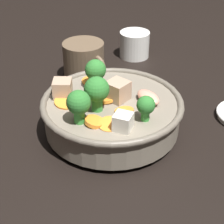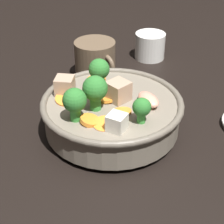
# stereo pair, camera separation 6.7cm
# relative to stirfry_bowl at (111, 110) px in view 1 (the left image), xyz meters

# --- Properties ---
(ground_plane) EXTENTS (3.00, 3.00, 0.00)m
(ground_plane) POSITION_rel_stirfry_bowl_xyz_m (0.00, 0.00, -0.05)
(ground_plane) COLOR black
(stirfry_bowl) EXTENTS (0.25, 0.25, 0.12)m
(stirfry_bowl) POSITION_rel_stirfry_bowl_xyz_m (0.00, 0.00, 0.00)
(stirfry_bowl) COLOR slate
(stirfry_bowl) RESTS_ON ground_plane
(tea_cup) EXTENTS (0.07, 0.07, 0.06)m
(tea_cup) POSITION_rel_stirfry_bowl_xyz_m (-0.19, 0.27, -0.01)
(tea_cup) COLOR white
(tea_cup) RESTS_ON ground_plane
(dark_mug) EXTENTS (0.12, 0.09, 0.08)m
(dark_mug) POSITION_rel_stirfry_bowl_xyz_m (-0.19, 0.10, -0.00)
(dark_mug) COLOR brown
(dark_mug) RESTS_ON ground_plane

